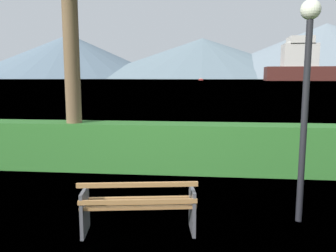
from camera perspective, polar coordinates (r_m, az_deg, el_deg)
name	(u,v)px	position (r m, az deg, el deg)	size (l,w,h in m)	color
ground_plane	(139,231)	(5.39, -4.89, -17.27)	(1400.00, 1400.00, 0.00)	olive
water_surface	(202,80)	(311.28, 5.68, 7.77)	(620.00, 620.00, 0.00)	#7A99A8
park_bench	(139,206)	(5.16, -4.97, -13.29)	(1.75, 0.81, 0.87)	#A0703F
hedge_row	(164,147)	(8.37, -0.68, -3.62)	(13.59, 0.80, 1.20)	#2D6B28
lamp_post	(307,73)	(5.64, 22.39, 8.27)	(0.30, 0.30, 3.47)	black
fishing_boat_near	(201,79)	(249.33, 5.55, 7.81)	(3.29, 5.46, 1.73)	#B2332D
distant_hills	(224,55)	(575.98, 9.41, 11.76)	(803.53, 431.16, 86.27)	slate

